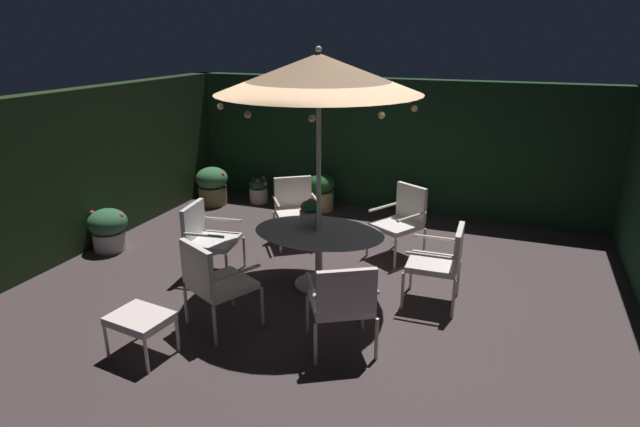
{
  "coord_description": "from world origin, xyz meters",
  "views": [
    {
      "loc": [
        2.07,
        -5.71,
        3.01
      ],
      "look_at": [
        -0.07,
        -0.09,
        0.94
      ],
      "focal_mm": 29.52,
      "sensor_mm": 36.0,
      "label": 1
    }
  ],
  "objects_px": {
    "ottoman_footrest": "(140,320)",
    "potted_plant_back_right": "(259,190)",
    "patio_chair_northeast": "(402,217)",
    "potted_plant_right_far": "(108,228)",
    "potted_plant_back_center": "(320,191)",
    "centerpiece_planter": "(311,211)",
    "patio_chair_north": "(442,259)",
    "potted_plant_back_left": "(212,185)",
    "patio_dining_table": "(319,242)",
    "patio_chair_east": "(295,206)",
    "patio_umbrella": "(319,74)",
    "patio_chair_southwest": "(343,300)",
    "potted_plant_left_far": "(407,202)",
    "patio_chair_southeast": "(207,234)",
    "patio_chair_south": "(213,279)"
  },
  "relations": [
    {
      "from": "patio_dining_table",
      "to": "potted_plant_left_far",
      "type": "relative_size",
      "value": 3.04
    },
    {
      "from": "patio_chair_north",
      "to": "patio_chair_southeast",
      "type": "distance_m",
      "value": 2.97
    },
    {
      "from": "patio_chair_north",
      "to": "patio_chair_southwest",
      "type": "bearing_deg",
      "value": -119.09
    },
    {
      "from": "patio_dining_table",
      "to": "patio_chair_north",
      "type": "bearing_deg",
      "value": 1.62
    },
    {
      "from": "patio_chair_southwest",
      "to": "potted_plant_right_far",
      "type": "relative_size",
      "value": 1.56
    },
    {
      "from": "patio_chair_east",
      "to": "patio_umbrella",
      "type": "bearing_deg",
      "value": -55.37
    },
    {
      "from": "patio_chair_southwest",
      "to": "potted_plant_right_far",
      "type": "bearing_deg",
      "value": 162.49
    },
    {
      "from": "patio_chair_southeast",
      "to": "potted_plant_back_left",
      "type": "relative_size",
      "value": 1.35
    },
    {
      "from": "potted_plant_left_far",
      "to": "potted_plant_right_far",
      "type": "distance_m",
      "value": 4.78
    },
    {
      "from": "patio_dining_table",
      "to": "ottoman_footrest",
      "type": "xyz_separation_m",
      "value": [
        -1.07,
        -2.03,
        -0.19
      ]
    },
    {
      "from": "centerpiece_planter",
      "to": "potted_plant_right_far",
      "type": "xyz_separation_m",
      "value": [
        -3.1,
        -0.14,
        -0.59
      ]
    },
    {
      "from": "potted_plant_right_far",
      "to": "patio_chair_east",
      "type": "bearing_deg",
      "value": 27.53
    },
    {
      "from": "patio_chair_northeast",
      "to": "ottoman_footrest",
      "type": "height_order",
      "value": "patio_chair_northeast"
    },
    {
      "from": "patio_chair_northeast",
      "to": "ottoman_footrest",
      "type": "distance_m",
      "value": 3.8
    },
    {
      "from": "patio_chair_north",
      "to": "potted_plant_back_left",
      "type": "xyz_separation_m",
      "value": [
        -4.49,
        2.34,
        -0.21
      ]
    },
    {
      "from": "potted_plant_back_right",
      "to": "patio_chair_north",
      "type": "bearing_deg",
      "value": -36.05
    },
    {
      "from": "potted_plant_back_center",
      "to": "potted_plant_back_right",
      "type": "bearing_deg",
      "value": -179.08
    },
    {
      "from": "ottoman_footrest",
      "to": "potted_plant_back_right",
      "type": "xyz_separation_m",
      "value": [
        -1.19,
        4.8,
        -0.14
      ]
    },
    {
      "from": "ottoman_footrest",
      "to": "patio_umbrella",
      "type": "bearing_deg",
      "value": 62.19
    },
    {
      "from": "potted_plant_right_far",
      "to": "patio_chair_southwest",
      "type": "bearing_deg",
      "value": -17.51
    },
    {
      "from": "ottoman_footrest",
      "to": "potted_plant_back_right",
      "type": "relative_size",
      "value": 1.3
    },
    {
      "from": "patio_chair_northeast",
      "to": "potted_plant_right_far",
      "type": "bearing_deg",
      "value": -161.72
    },
    {
      "from": "patio_chair_south",
      "to": "patio_chair_northeast",
      "type": "bearing_deg",
      "value": 61.7
    },
    {
      "from": "centerpiece_planter",
      "to": "potted_plant_back_center",
      "type": "distance_m",
      "value": 2.88
    },
    {
      "from": "patio_dining_table",
      "to": "potted_plant_back_center",
      "type": "distance_m",
      "value": 2.99
    },
    {
      "from": "patio_chair_north",
      "to": "patio_chair_east",
      "type": "bearing_deg",
      "value": 153.07
    },
    {
      "from": "patio_chair_southeast",
      "to": "potted_plant_right_far",
      "type": "relative_size",
      "value": 1.52
    },
    {
      "from": "potted_plant_back_center",
      "to": "centerpiece_planter",
      "type": "bearing_deg",
      "value": -71.54
    },
    {
      "from": "centerpiece_planter",
      "to": "patio_dining_table",
      "type": "bearing_deg",
      "value": -37.45
    },
    {
      "from": "ottoman_footrest",
      "to": "patio_chair_south",
      "type": "bearing_deg",
      "value": 59.69
    },
    {
      "from": "centerpiece_planter",
      "to": "patio_chair_east",
      "type": "xyz_separation_m",
      "value": [
        -0.7,
        1.11,
        -0.36
      ]
    },
    {
      "from": "ottoman_footrest",
      "to": "potted_plant_back_left",
      "type": "relative_size",
      "value": 0.89
    },
    {
      "from": "patio_chair_northeast",
      "to": "ottoman_footrest",
      "type": "bearing_deg",
      "value": -118.73
    },
    {
      "from": "patio_chair_east",
      "to": "potted_plant_right_far",
      "type": "distance_m",
      "value": 2.72
    },
    {
      "from": "potted_plant_right_far",
      "to": "patio_chair_northeast",
      "type": "bearing_deg",
      "value": 18.28
    },
    {
      "from": "potted_plant_left_far",
      "to": "patio_chair_southwest",
      "type": "bearing_deg",
      "value": -86.48
    },
    {
      "from": "patio_umbrella",
      "to": "patio_chair_southeast",
      "type": "xyz_separation_m",
      "value": [
        -1.48,
        -0.2,
        -2.03
      ]
    },
    {
      "from": "patio_chair_south",
      "to": "potted_plant_back_left",
      "type": "relative_size",
      "value": 1.44
    },
    {
      "from": "potted_plant_back_left",
      "to": "ottoman_footrest",
      "type": "bearing_deg",
      "value": -66.32
    },
    {
      "from": "potted_plant_back_left",
      "to": "patio_chair_southwest",
      "type": "bearing_deg",
      "value": -44.35
    },
    {
      "from": "patio_dining_table",
      "to": "patio_chair_north",
      "type": "height_order",
      "value": "patio_chair_north"
    },
    {
      "from": "patio_chair_north",
      "to": "patio_chair_southeast",
      "type": "xyz_separation_m",
      "value": [
        -2.96,
        -0.24,
        -0.03
      ]
    },
    {
      "from": "potted_plant_back_center",
      "to": "patio_dining_table",
      "type": "bearing_deg",
      "value": -69.5
    },
    {
      "from": "patio_chair_northeast",
      "to": "potted_plant_back_center",
      "type": "relative_size",
      "value": 1.51
    },
    {
      "from": "patio_chair_southwest",
      "to": "ottoman_footrest",
      "type": "relative_size",
      "value": 1.57
    },
    {
      "from": "centerpiece_planter",
      "to": "potted_plant_back_left",
      "type": "bearing_deg",
      "value": 141.6
    },
    {
      "from": "patio_chair_east",
      "to": "potted_plant_left_far",
      "type": "relative_size",
      "value": 1.82
    },
    {
      "from": "patio_chair_northeast",
      "to": "ottoman_footrest",
      "type": "xyz_separation_m",
      "value": [
        -1.82,
        -3.33,
        -0.18
      ]
    },
    {
      "from": "centerpiece_planter",
      "to": "ottoman_footrest",
      "type": "bearing_deg",
      "value": -113.23
    },
    {
      "from": "patio_chair_north",
      "to": "potted_plant_back_left",
      "type": "height_order",
      "value": "patio_chair_north"
    }
  ]
}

